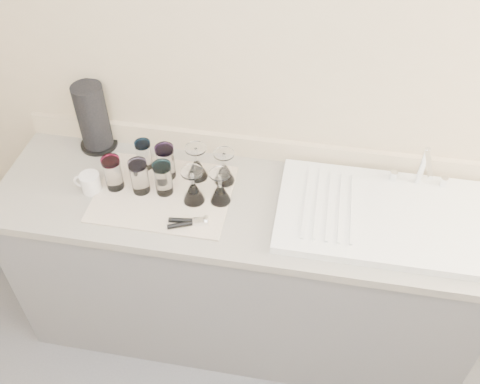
% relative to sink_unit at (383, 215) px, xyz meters
% --- Properties ---
extents(counter_unit, '(2.06, 0.62, 0.90)m').
position_rel_sink_unit_xyz_m(counter_unit, '(-0.55, -0.00, -0.47)').
color(counter_unit, slate).
rests_on(counter_unit, ground).
extents(sink_unit, '(0.82, 0.50, 0.22)m').
position_rel_sink_unit_xyz_m(sink_unit, '(0.00, 0.00, 0.00)').
color(sink_unit, white).
rests_on(sink_unit, counter_unit).
extents(dish_towel, '(0.55, 0.42, 0.01)m').
position_rel_sink_unit_xyz_m(dish_towel, '(-0.88, -0.02, -0.02)').
color(dish_towel, silver).
rests_on(dish_towel, counter_unit).
extents(tumbler_cyan, '(0.07, 0.07, 0.13)m').
position_rel_sink_unit_xyz_m(tumbler_cyan, '(-1.00, 0.12, 0.06)').
color(tumbler_cyan, white).
rests_on(tumbler_cyan, dish_towel).
extents(tumbler_purple, '(0.08, 0.08, 0.16)m').
position_rel_sink_unit_xyz_m(tumbler_purple, '(-0.90, 0.08, 0.07)').
color(tumbler_purple, white).
rests_on(tumbler_purple, dish_towel).
extents(tumbler_magenta, '(0.08, 0.08, 0.15)m').
position_rel_sink_unit_xyz_m(tumbler_magenta, '(-1.09, -0.02, 0.06)').
color(tumbler_magenta, white).
rests_on(tumbler_magenta, dish_towel).
extents(tumbler_blue, '(0.08, 0.08, 0.15)m').
position_rel_sink_unit_xyz_m(tumbler_blue, '(-0.98, -0.02, 0.07)').
color(tumbler_blue, white).
rests_on(tumbler_blue, dish_towel).
extents(tumbler_lavender, '(0.07, 0.07, 0.15)m').
position_rel_sink_unit_xyz_m(tumbler_lavender, '(-0.88, -0.01, 0.06)').
color(tumbler_lavender, white).
rests_on(tumbler_lavender, dish_towel).
extents(goblet_back_left, '(0.09, 0.09, 0.16)m').
position_rel_sink_unit_xyz_m(goblet_back_left, '(-0.77, 0.10, 0.04)').
color(goblet_back_left, white).
rests_on(goblet_back_left, dish_towel).
extents(goblet_back_right, '(0.09, 0.09, 0.15)m').
position_rel_sink_unit_xyz_m(goblet_back_right, '(-0.65, 0.10, 0.04)').
color(goblet_back_right, white).
rests_on(goblet_back_right, dish_towel).
extents(goblet_front_left, '(0.09, 0.09, 0.16)m').
position_rel_sink_unit_xyz_m(goblet_front_left, '(-0.75, -0.04, 0.04)').
color(goblet_front_left, white).
rests_on(goblet_front_left, dish_towel).
extents(goblet_front_right, '(0.08, 0.08, 0.15)m').
position_rel_sink_unit_xyz_m(goblet_front_right, '(-0.64, -0.02, 0.04)').
color(goblet_front_right, white).
rests_on(goblet_front_right, dish_towel).
extents(can_opener, '(0.16, 0.08, 0.02)m').
position_rel_sink_unit_xyz_m(can_opener, '(-0.74, -0.17, -0.00)').
color(can_opener, silver).
rests_on(can_opener, dish_towel).
extents(white_mug, '(0.12, 0.08, 0.08)m').
position_rel_sink_unit_xyz_m(white_mug, '(-1.18, -0.05, 0.02)').
color(white_mug, silver).
rests_on(white_mug, counter_unit).
extents(paper_towel_roll, '(0.17, 0.17, 0.31)m').
position_rel_sink_unit_xyz_m(paper_towel_roll, '(-1.26, 0.23, 0.13)').
color(paper_towel_roll, black).
rests_on(paper_towel_roll, counter_unit).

